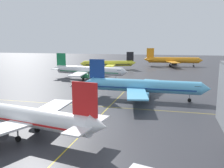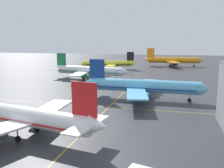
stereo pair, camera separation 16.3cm
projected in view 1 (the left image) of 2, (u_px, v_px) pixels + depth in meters
The scene contains 6 objects.
airliner_front_gate at pixel (21, 116), 46.57m from camera, with size 36.72×31.29×11.44m.
airliner_second_row at pixel (143, 86), 76.05m from camera, with size 39.21×33.92×12.22m.
airliner_third_row at pixel (88, 71), 116.40m from camera, with size 38.93×33.37×12.10m.
airliner_far_left_stand at pixel (109, 64), 155.53m from camera, with size 34.88×29.85×11.15m.
airliner_far_right_stand at pixel (172, 60), 175.41m from camera, with size 41.49×35.64×12.89m.
taxiway_markings at pixel (86, 130), 50.25m from camera, with size 128.66×79.84×0.01m.
Camera 1 is at (16.92, -28.93, 18.01)m, focal length 39.29 mm.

